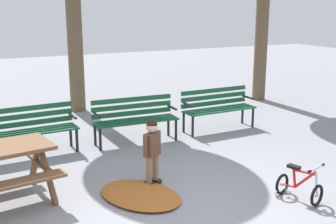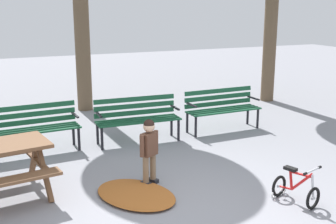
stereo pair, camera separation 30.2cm
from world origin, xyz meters
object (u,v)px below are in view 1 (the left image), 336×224
(child_standing, at_px, (152,147))
(kids_bicycle, at_px, (299,186))
(park_bench_far_left, at_px, (30,127))
(park_bench_left, at_px, (135,116))
(park_bench_right, at_px, (217,105))

(child_standing, xyz_separation_m, kids_bicycle, (1.55, -1.35, -0.37))
(park_bench_far_left, distance_m, kids_bicycle, 4.56)
(child_standing, bearing_deg, park_bench_far_left, 122.31)
(child_standing, bearing_deg, park_bench_left, 74.76)
(park_bench_left, bearing_deg, child_standing, -105.24)
(kids_bicycle, bearing_deg, park_bench_right, 75.39)
(park_bench_far_left, height_order, child_standing, child_standing)
(park_bench_left, bearing_deg, kids_bicycle, -73.47)
(park_bench_right, xyz_separation_m, kids_bicycle, (-0.89, -3.43, -0.31))
(park_bench_right, bearing_deg, park_bench_left, -178.11)
(park_bench_left, distance_m, park_bench_right, 1.89)
(park_bench_right, bearing_deg, child_standing, -139.58)
(park_bench_far_left, xyz_separation_m, park_bench_right, (3.80, -0.07, 0.00))
(kids_bicycle, bearing_deg, child_standing, 138.95)
(park_bench_right, height_order, kids_bicycle, park_bench_right)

